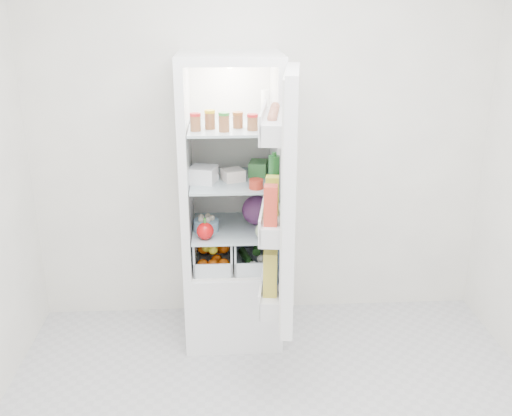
{
  "coord_description": "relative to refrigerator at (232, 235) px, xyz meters",
  "views": [
    {
      "loc": [
        -0.25,
        -2.13,
        2.07
      ],
      "look_at": [
        -0.07,
        0.95,
        0.95
      ],
      "focal_mm": 40.0,
      "sensor_mm": 36.0,
      "label": 1
    }
  ],
  "objects": [
    {
      "name": "squeeze_bottle",
      "position": [
        0.21,
        0.1,
        0.81
      ],
      "size": [
        0.06,
        0.06,
        0.18
      ],
      "primitive_type": "cylinder",
      "rotation": [
        0.0,
        0.0,
        -0.21
      ],
      "color": "white",
      "rests_on": "shelf_top"
    },
    {
      "name": "shelf_low",
      "position": [
        -0.0,
        -0.06,
        0.07
      ],
      "size": [
        0.49,
        0.53,
        0.01
      ],
      "primitive_type": "cube",
      "color": "#A7BCC4",
      "rests_on": "refrigerator"
    },
    {
      "name": "mushroom_bowl",
      "position": [
        -0.16,
        -0.12,
        0.12
      ],
      "size": [
        0.2,
        0.2,
        0.07
      ],
      "primitive_type": "cylinder",
      "rotation": [
        0.0,
        0.0,
        0.41
      ],
      "color": "#84ABC5",
      "rests_on": "shelf_low"
    },
    {
      "name": "veg_pile",
      "position": [
        0.13,
        -0.06,
        -0.1
      ],
      "size": [
        0.16,
        0.3,
        0.1
      ],
      "color": "#1D4717",
      "rests_on": "refrigerator"
    },
    {
      "name": "citrus_pile",
      "position": [
        -0.12,
        -0.09,
        -0.08
      ],
      "size": [
        0.2,
        0.31,
        0.16
      ],
      "color": "#FF650D",
      "rests_on": "refrigerator"
    },
    {
      "name": "condiment_jars",
      "position": [
        -0.0,
        -0.17,
        0.76
      ],
      "size": [
        0.46,
        0.16,
        0.08
      ],
      "color": "#B21919",
      "rests_on": "shelf_top"
    },
    {
      "name": "shelf_top",
      "position": [
        -0.0,
        -0.06,
        0.71
      ],
      "size": [
        0.49,
        0.53,
        0.02
      ],
      "primitive_type": "cube",
      "color": "#A7BCC4",
      "rests_on": "refrigerator"
    },
    {
      "name": "tin_red",
      "position": [
        0.14,
        -0.25,
        0.42
      ],
      "size": [
        0.1,
        0.1,
        0.06
      ],
      "primitive_type": "cylinder",
      "rotation": [
        0.0,
        0.0,
        0.32
      ],
      "color": "red",
      "rests_on": "shelf_mid"
    },
    {
      "name": "foil_tray",
      "position": [
        -0.16,
        -0.03,
        0.41
      ],
      "size": [
        0.17,
        0.13,
        0.04
      ],
      "primitive_type": "cube",
      "rotation": [
        0.0,
        0.0,
        -0.03
      ],
      "color": "#B4B5B9",
      "rests_on": "shelf_mid"
    },
    {
      "name": "fridge_door",
      "position": [
        0.26,
        -0.63,
        0.43
      ],
      "size": [
        0.24,
        0.6,
        1.3
      ],
      "rotation": [
        0.0,
        0.0,
        1.43
      ],
      "color": "white",
      "rests_on": "refrigerator"
    },
    {
      "name": "crisper_left",
      "position": [
        -0.12,
        -0.06,
        -0.06
      ],
      "size": [
        0.23,
        0.46,
        0.22
      ],
      "primitive_type": null,
      "color": "silver",
      "rests_on": "refrigerator"
    },
    {
      "name": "tub_green",
      "position": [
        0.17,
        0.03,
        0.43
      ],
      "size": [
        0.13,
        0.17,
        0.08
      ],
      "primitive_type": "cube",
      "rotation": [
        0.0,
        0.0,
        -0.19
      ],
      "color": "#429244",
      "rests_on": "shelf_mid"
    },
    {
      "name": "bell_pepper",
      "position": [
        -0.16,
        -0.25,
        0.13
      ],
      "size": [
        0.1,
        0.1,
        0.1
      ],
      "primitive_type": "sphere",
      "color": "red",
      "rests_on": "shelf_low"
    },
    {
      "name": "salad_bag",
      "position": [
        0.18,
        -0.27,
        0.14
      ],
      "size": [
        0.11,
        0.11,
        0.11
      ],
      "primitive_type": "sphere",
      "color": "#A1B88A",
      "rests_on": "shelf_low"
    },
    {
      "name": "tub_cream",
      "position": [
        0.01,
        -0.08,
        0.43
      ],
      "size": [
        0.15,
        0.15,
        0.07
      ],
      "primitive_type": "cube",
      "rotation": [
        0.0,
        0.0,
        0.35
      ],
      "color": "white",
      "rests_on": "shelf_mid"
    },
    {
      "name": "crisper_right",
      "position": [
        0.12,
        -0.06,
        -0.06
      ],
      "size": [
        0.23,
        0.46,
        0.22
      ],
      "primitive_type": null,
      "color": "silver",
      "rests_on": "refrigerator"
    },
    {
      "name": "shelf_mid",
      "position": [
        -0.0,
        -0.06,
        0.38
      ],
      "size": [
        0.49,
        0.53,
        0.02
      ],
      "primitive_type": "cube",
      "color": "#A7BCC4",
      "rests_on": "refrigerator"
    },
    {
      "name": "refrigerator",
      "position": [
        0.0,
        0.0,
        0.0
      ],
      "size": [
        0.6,
        0.6,
        1.8
      ],
      "color": "white",
      "rests_on": "ground"
    },
    {
      "name": "red_cabbage",
      "position": [
        0.15,
        -0.02,
        0.17
      ],
      "size": [
        0.18,
        0.18,
        0.18
      ],
      "primitive_type": "sphere",
      "color": "#5D205F",
      "rests_on": "shelf_low"
    },
    {
      "name": "room_walls",
      "position": [
        0.2,
        -1.25,
        0.93
      ],
      "size": [
        3.02,
        3.02,
        2.61
      ],
      "color": "white",
      "rests_on": "ground"
    },
    {
      "name": "tub_white",
      "position": [
        -0.17,
        -0.11,
        0.44
      ],
      "size": [
        0.18,
        0.18,
        0.1
      ],
      "primitive_type": "cube",
      "rotation": [
        0.0,
        0.0,
        -0.25
      ],
      "color": "white",
      "rests_on": "shelf_mid"
    }
  ]
}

